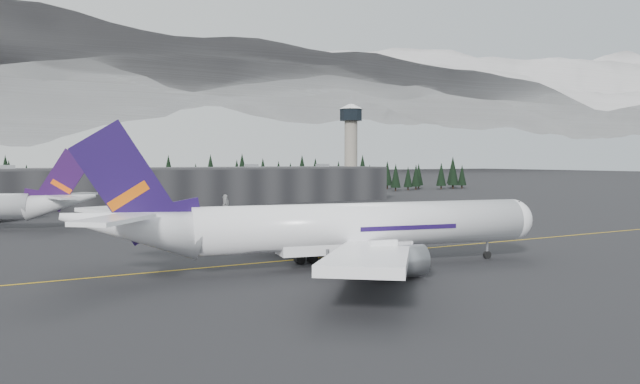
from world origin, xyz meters
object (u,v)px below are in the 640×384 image
jet_main (326,228)px  control_tower (351,140)px  gse_vehicle_a (157,207)px  gse_vehicle_b (226,206)px  terminal (171,186)px

jet_main → control_tower: bearing=67.0°
control_tower → gse_vehicle_a: (-85.32, -24.86, -22.61)m
gse_vehicle_a → gse_vehicle_b: size_ratio=1.31×
terminal → control_tower: size_ratio=4.24×
control_tower → gse_vehicle_b: bearing=-155.8°
control_tower → jet_main: control_tower is taller
terminal → control_tower: bearing=2.3°
terminal → gse_vehicle_b: terminal is taller
terminal → gse_vehicle_a: terminal is taller
control_tower → jet_main: 167.01m
terminal → gse_vehicle_b: size_ratio=36.65×
control_tower → gse_vehicle_a: control_tower is taller
terminal → jet_main: jet_main is taller
gse_vehicle_b → gse_vehicle_a: bearing=-112.4°
control_tower → jet_main: (-91.31, -138.72, -17.64)m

